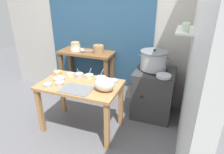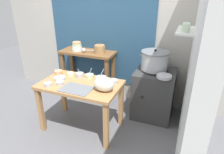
{
  "view_description": "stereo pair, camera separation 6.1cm",
  "coord_description": "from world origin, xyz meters",
  "px_view_note": "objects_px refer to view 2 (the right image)",
  "views": [
    {
      "loc": [
        1.26,
        -2.16,
        1.92
      ],
      "look_at": [
        0.42,
        0.14,
        0.82
      ],
      "focal_mm": 32.2,
      "sensor_mm": 36.0,
      "label": 1
    },
    {
      "loc": [
        1.31,
        -2.14,
        1.92
      ],
      "look_at": [
        0.42,
        0.14,
        0.82
      ],
      "focal_mm": 32.2,
      "sensor_mm": 36.0,
      "label": 2
    }
  ],
  "objects_px": {
    "prep_bowl_2": "(60,83)",
    "prep_bowl_7": "(58,72)",
    "prep_table": "(81,91)",
    "prep_bowl_1": "(80,75)",
    "prep_bowl_3": "(60,78)",
    "steamer_pot": "(155,60)",
    "bowl_stack_enamel": "(77,47)",
    "stove_block": "(154,93)",
    "serving_tray": "(76,89)",
    "clay_pot": "(100,49)",
    "prep_bowl_0": "(71,74)",
    "back_shelf_table": "(88,63)",
    "prep_bowl_4": "(114,81)",
    "wide_pan": "(164,76)",
    "plastic_bag": "(104,84)",
    "prep_bowl_5": "(101,78)",
    "ladle": "(84,50)",
    "prep_bowl_6": "(90,76)",
    "prep_bowl_8": "(48,84)"
  },
  "relations": [
    {
      "from": "wide_pan",
      "to": "plastic_bag",
      "type": "bearing_deg",
      "value": -140.5
    },
    {
      "from": "prep_bowl_6",
      "to": "prep_bowl_2",
      "type": "bearing_deg",
      "value": -127.53
    },
    {
      "from": "steamer_pot",
      "to": "bowl_stack_enamel",
      "type": "height_order",
      "value": "steamer_pot"
    },
    {
      "from": "prep_bowl_6",
      "to": "clay_pot",
      "type": "bearing_deg",
      "value": 100.68
    },
    {
      "from": "wide_pan",
      "to": "prep_bowl_4",
      "type": "height_order",
      "value": "wide_pan"
    },
    {
      "from": "prep_bowl_7",
      "to": "wide_pan",
      "type": "bearing_deg",
      "value": 11.74
    },
    {
      "from": "prep_bowl_4",
      "to": "prep_bowl_7",
      "type": "bearing_deg",
      "value": -178.61
    },
    {
      "from": "prep_table",
      "to": "prep_bowl_6",
      "type": "bearing_deg",
      "value": 82.76
    },
    {
      "from": "prep_table",
      "to": "prep_bowl_8",
      "type": "bearing_deg",
      "value": -146.58
    },
    {
      "from": "prep_table",
      "to": "stove_block",
      "type": "height_order",
      "value": "stove_block"
    },
    {
      "from": "prep_bowl_3",
      "to": "bowl_stack_enamel",
      "type": "bearing_deg",
      "value": 102.76
    },
    {
      "from": "prep_bowl_6",
      "to": "prep_bowl_7",
      "type": "distance_m",
      "value": 0.49
    },
    {
      "from": "prep_bowl_2",
      "to": "prep_bowl_3",
      "type": "height_order",
      "value": "prep_bowl_3"
    },
    {
      "from": "clay_pot",
      "to": "wide_pan",
      "type": "bearing_deg",
      "value": -17.97
    },
    {
      "from": "back_shelf_table",
      "to": "prep_bowl_4",
      "type": "distance_m",
      "value": 1.0
    },
    {
      "from": "stove_block",
      "to": "prep_bowl_3",
      "type": "distance_m",
      "value": 1.46
    },
    {
      "from": "prep_bowl_4",
      "to": "prep_bowl_7",
      "type": "height_order",
      "value": "prep_bowl_7"
    },
    {
      "from": "bowl_stack_enamel",
      "to": "prep_bowl_2",
      "type": "height_order",
      "value": "bowl_stack_enamel"
    },
    {
      "from": "clay_pot",
      "to": "serving_tray",
      "type": "bearing_deg",
      "value": -82.81
    },
    {
      "from": "prep_table",
      "to": "prep_bowl_7",
      "type": "xyz_separation_m",
      "value": [
        -0.46,
        0.16,
        0.14
      ]
    },
    {
      "from": "bowl_stack_enamel",
      "to": "prep_bowl_5",
      "type": "distance_m",
      "value": 0.99
    },
    {
      "from": "prep_bowl_8",
      "to": "prep_bowl_3",
      "type": "bearing_deg",
      "value": 84.81
    },
    {
      "from": "back_shelf_table",
      "to": "prep_bowl_7",
      "type": "relative_size",
      "value": 8.07
    },
    {
      "from": "prep_bowl_2",
      "to": "prep_bowl_8",
      "type": "distance_m",
      "value": 0.16
    },
    {
      "from": "wide_pan",
      "to": "prep_bowl_3",
      "type": "bearing_deg",
      "value": -161.09
    },
    {
      "from": "prep_bowl_2",
      "to": "prep_bowl_7",
      "type": "bearing_deg",
      "value": 128.24
    },
    {
      "from": "serving_tray",
      "to": "wide_pan",
      "type": "distance_m",
      "value": 1.2
    },
    {
      "from": "bowl_stack_enamel",
      "to": "ladle",
      "type": "relative_size",
      "value": 0.64
    },
    {
      "from": "prep_bowl_0",
      "to": "prep_bowl_6",
      "type": "distance_m",
      "value": 0.29
    },
    {
      "from": "clay_pot",
      "to": "prep_bowl_1",
      "type": "distance_m",
      "value": 0.69
    },
    {
      "from": "prep_bowl_1",
      "to": "prep_bowl_3",
      "type": "relative_size",
      "value": 0.82
    },
    {
      "from": "prep_bowl_0",
      "to": "prep_bowl_4",
      "type": "xyz_separation_m",
      "value": [
        0.69,
        -0.01,
        0.0
      ]
    },
    {
      "from": "prep_table",
      "to": "prep_bowl_0",
      "type": "xyz_separation_m",
      "value": [
        -0.26,
        0.19,
        0.13
      ]
    },
    {
      "from": "serving_tray",
      "to": "prep_bowl_3",
      "type": "relative_size",
      "value": 2.27
    },
    {
      "from": "prep_bowl_1",
      "to": "prep_bowl_3",
      "type": "distance_m",
      "value": 0.29
    },
    {
      "from": "steamer_pot",
      "to": "prep_bowl_3",
      "type": "distance_m",
      "value": 1.41
    },
    {
      "from": "steamer_pot",
      "to": "prep_bowl_6",
      "type": "distance_m",
      "value": 0.99
    },
    {
      "from": "prep_bowl_0",
      "to": "prep_bowl_4",
      "type": "bearing_deg",
      "value": -0.76
    },
    {
      "from": "ladle",
      "to": "prep_bowl_1",
      "type": "bearing_deg",
      "value": -68.3
    },
    {
      "from": "prep_bowl_7",
      "to": "prep_bowl_8",
      "type": "xyz_separation_m",
      "value": [
        0.11,
        -0.39,
        -0.0
      ]
    },
    {
      "from": "stove_block",
      "to": "prep_bowl_4",
      "type": "height_order",
      "value": "stove_block"
    },
    {
      "from": "prep_bowl_3",
      "to": "prep_table",
      "type": "bearing_deg",
      "value": 0.02
    },
    {
      "from": "back_shelf_table",
      "to": "prep_bowl_8",
      "type": "height_order",
      "value": "back_shelf_table"
    },
    {
      "from": "stove_block",
      "to": "serving_tray",
      "type": "bearing_deg",
      "value": -134.29
    },
    {
      "from": "bowl_stack_enamel",
      "to": "prep_bowl_5",
      "type": "xyz_separation_m",
      "value": [
        0.74,
        -0.62,
        -0.22
      ]
    },
    {
      "from": "prep_bowl_0",
      "to": "prep_bowl_6",
      "type": "bearing_deg",
      "value": 7.78
    },
    {
      "from": "steamer_pot",
      "to": "serving_tray",
      "type": "xyz_separation_m",
      "value": [
        -0.82,
        -0.9,
        -0.2
      ]
    },
    {
      "from": "plastic_bag",
      "to": "prep_bowl_2",
      "type": "bearing_deg",
      "value": -175.68
    },
    {
      "from": "prep_bowl_0",
      "to": "back_shelf_table",
      "type": "bearing_deg",
      "value": 95.52
    },
    {
      "from": "stove_block",
      "to": "wide_pan",
      "type": "bearing_deg",
      "value": -57.81
    }
  ]
}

